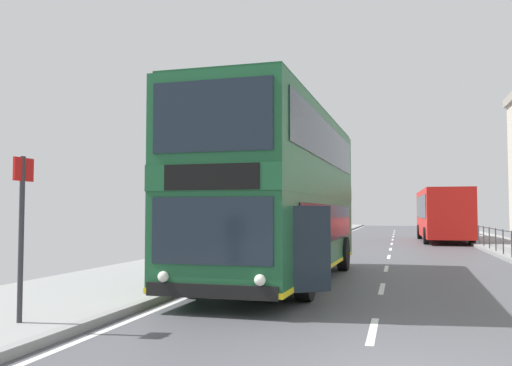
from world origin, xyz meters
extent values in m
cube|color=silver|center=(0.00, 2.60, 0.00)|extent=(0.12, 2.00, 0.00)
cube|color=silver|center=(0.00, 7.40, 0.00)|extent=(0.12, 2.00, 0.00)
cube|color=silver|center=(0.00, 12.20, 0.00)|extent=(0.12, 2.00, 0.00)
cube|color=silver|center=(0.00, 17.00, 0.00)|extent=(0.12, 2.00, 0.00)
cube|color=silver|center=(0.00, 21.80, 0.00)|extent=(0.12, 2.00, 0.00)
cube|color=silver|center=(0.00, 26.60, 0.00)|extent=(0.12, 2.00, 0.00)
cube|color=silver|center=(0.00, 31.40, 0.00)|extent=(0.12, 2.00, 0.00)
cube|color=silver|center=(0.00, 36.20, 0.00)|extent=(0.12, 2.00, 0.00)
cube|color=silver|center=(0.00, 41.00, 0.00)|extent=(0.12, 2.00, 0.00)
cube|color=silver|center=(0.00, 45.80, 0.00)|extent=(0.12, 2.00, 0.00)
cube|color=silver|center=(0.00, 50.60, 0.00)|extent=(0.12, 2.00, 0.00)
cube|color=silver|center=(-3.95, 0.00, 0.00)|extent=(0.12, 133.00, 0.00)
cube|color=gray|center=(-4.30, 0.00, 0.07)|extent=(0.20, 140.00, 0.14)
cube|color=#19512D|center=(-2.59, 8.10, 1.27)|extent=(2.83, 10.34, 1.83)
cube|color=#19512D|center=(-2.59, 8.10, 2.42)|extent=(2.84, 10.39, 0.48)
cube|color=#19512D|center=(-2.59, 8.10, 3.49)|extent=(2.83, 10.34, 1.67)
cube|color=#154527|center=(-2.59, 8.10, 4.37)|extent=(2.74, 10.03, 0.08)
cube|color=#19232D|center=(-2.74, 2.96, 1.48)|extent=(2.23, 0.09, 1.17)
cube|color=black|center=(-2.74, 2.96, 2.42)|extent=(1.77, 0.08, 0.46)
cube|color=#19232D|center=(-2.74, 2.96, 3.49)|extent=(2.23, 0.09, 1.27)
cube|color=black|center=(-2.74, 2.95, 0.45)|extent=(2.40, 0.15, 0.24)
cube|color=yellow|center=(-2.59, 8.10, 0.41)|extent=(2.86, 10.39, 0.10)
cube|color=#19232D|center=(-1.30, 8.32, 1.52)|extent=(0.25, 8.01, 0.95)
cube|color=#19232D|center=(-1.31, 8.07, 3.58)|extent=(0.29, 9.24, 1.00)
cube|color=#19232D|center=(-3.86, 8.40, 1.52)|extent=(0.25, 8.01, 0.95)
cube|color=#19232D|center=(-3.87, 8.14, 3.58)|extent=(0.29, 9.24, 1.00)
sphere|color=white|center=(-1.85, 2.92, 0.67)|extent=(0.21, 0.21, 0.20)
sphere|color=white|center=(-3.62, 2.97, 0.67)|extent=(0.21, 0.21, 0.20)
cube|color=#19232D|center=(-1.16, 3.98, 1.14)|extent=(0.69, 0.47, 1.57)
cube|color=black|center=(-1.49, 4.29, 1.14)|extent=(0.13, 0.90, 1.57)
cylinder|color=black|center=(-1.46, 5.14, 0.52)|extent=(0.33, 1.05, 1.04)
cylinder|color=black|center=(-3.89, 5.21, 0.52)|extent=(0.33, 1.05, 1.04)
cylinder|color=black|center=(-1.28, 11.30, 0.52)|extent=(0.33, 1.05, 1.04)
cylinder|color=black|center=(-3.71, 11.37, 0.52)|extent=(0.33, 1.05, 1.04)
cube|color=red|center=(3.05, 29.99, 1.75)|extent=(2.75, 10.39, 2.85)
cube|color=#19232D|center=(1.76, 29.97, 2.15)|extent=(0.20, 8.79, 1.37)
cube|color=#19232D|center=(4.33, 30.02, 2.15)|extent=(0.20, 8.79, 1.37)
cube|color=#19232D|center=(2.94, 35.18, 2.03)|extent=(2.19, 0.07, 1.71)
cylinder|color=black|center=(1.76, 33.14, 0.48)|extent=(0.30, 0.97, 0.96)
cylinder|color=black|center=(4.20, 33.19, 0.48)|extent=(0.30, 0.97, 0.96)
cylinder|color=black|center=(1.89, 26.60, 0.48)|extent=(0.30, 0.97, 0.96)
cylinder|color=black|center=(4.33, 26.65, 0.48)|extent=(0.30, 0.97, 0.96)
cylinder|color=#2D3338|center=(4.45, 16.12, 0.63)|extent=(0.05, 0.05, 0.98)
cylinder|color=#2D3338|center=(4.45, 17.86, 0.63)|extent=(0.05, 0.05, 0.98)
cylinder|color=#2D3338|center=(4.45, 19.60, 0.63)|extent=(0.05, 0.05, 0.98)
cylinder|color=#2D3338|center=(4.45, 21.34, 0.63)|extent=(0.05, 0.05, 0.98)
cylinder|color=#2D3338|center=(4.45, 23.08, 0.63)|extent=(0.05, 0.05, 0.98)
cylinder|color=#2D3338|center=(4.45, 24.82, 0.63)|extent=(0.05, 0.05, 0.98)
cylinder|color=#2D3338|center=(4.45, 26.56, 0.63)|extent=(0.05, 0.05, 0.98)
cylinder|color=#2D3338|center=(4.45, 28.30, 0.63)|extent=(0.05, 0.05, 0.98)
cylinder|color=#2D2D33|center=(-5.17, 1.17, 1.40)|extent=(0.08, 0.08, 2.52)
cube|color=red|center=(-5.17, 1.19, 2.46)|extent=(0.04, 0.44, 0.36)
camera|label=1|loc=(0.41, -6.09, 1.80)|focal=38.72mm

